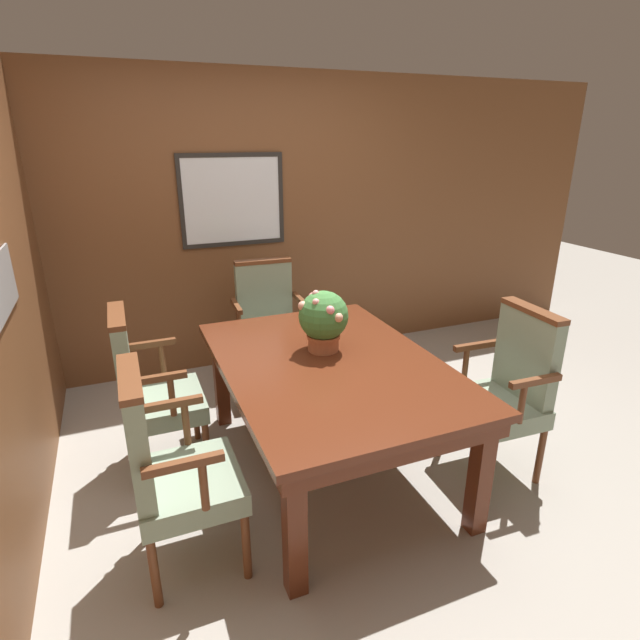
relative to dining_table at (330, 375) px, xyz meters
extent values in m
plane|color=#A39E93|center=(0.01, -0.07, -0.63)|extent=(14.00, 14.00, 0.00)
cube|color=brown|center=(0.01, 1.78, 0.59)|extent=(7.20, 0.06, 2.45)
cube|color=white|center=(-0.12, 1.74, 0.81)|extent=(0.79, 0.01, 0.67)
cube|color=#282623|center=(-0.12, 1.74, 1.16)|extent=(0.86, 0.02, 0.04)
cube|color=#282623|center=(-0.12, 1.74, 0.45)|extent=(0.86, 0.02, 0.04)
cube|color=#282623|center=(-0.54, 1.74, 0.81)|extent=(0.03, 0.02, 0.67)
cube|color=#282623|center=(0.29, 1.74, 0.81)|extent=(0.04, 0.02, 0.67)
cube|color=#562614|center=(-0.49, -0.77, -0.29)|extent=(0.09, 0.09, 0.68)
cube|color=#562614|center=(0.49, -0.77, -0.29)|extent=(0.09, 0.09, 0.68)
cube|color=#562614|center=(-0.49, 0.77, -0.29)|extent=(0.09, 0.09, 0.68)
cube|color=#562614|center=(0.49, 0.77, -0.29)|extent=(0.09, 0.09, 0.68)
cube|color=#562614|center=(0.00, 0.00, 0.00)|extent=(1.14, 1.69, 0.09)
cube|color=#562614|center=(0.00, 0.00, 0.07)|extent=(1.20, 1.75, 0.04)
cylinder|color=brown|center=(-0.68, -0.61, -0.45)|extent=(0.04, 0.04, 0.37)
cylinder|color=brown|center=(-0.68, -0.19, -0.45)|extent=(0.04, 0.04, 0.37)
cylinder|color=brown|center=(-1.08, -0.61, -0.45)|extent=(0.04, 0.04, 0.37)
cylinder|color=brown|center=(-1.08, -0.19, -0.45)|extent=(0.04, 0.04, 0.37)
cube|color=gray|center=(-0.88, -0.40, -0.21)|extent=(0.46, 0.49, 0.11)
cube|color=gray|center=(-1.07, -0.40, 0.10)|extent=(0.08, 0.45, 0.52)
cube|color=brown|center=(-1.07, -0.40, 0.38)|extent=(0.09, 0.45, 0.03)
cylinder|color=brown|center=(-0.84, -0.65, -0.04)|extent=(0.04, 0.04, 0.24)
cube|color=brown|center=(-0.91, -0.65, 0.08)|extent=(0.32, 0.04, 0.04)
cylinder|color=brown|center=(-0.84, -0.15, -0.04)|extent=(0.04, 0.04, 0.24)
cube|color=brown|center=(-0.91, -0.15, 0.08)|extent=(0.32, 0.04, 0.04)
cylinder|color=brown|center=(0.70, -0.15, -0.45)|extent=(0.04, 0.04, 0.37)
cylinder|color=brown|center=(0.68, -0.58, -0.45)|extent=(0.04, 0.04, 0.37)
cylinder|color=brown|center=(1.10, -0.17, -0.45)|extent=(0.04, 0.04, 0.37)
cylinder|color=brown|center=(1.08, -0.60, -0.45)|extent=(0.04, 0.04, 0.37)
cube|color=gray|center=(0.89, -0.38, -0.21)|extent=(0.48, 0.51, 0.11)
cube|color=gray|center=(1.08, -0.39, 0.10)|extent=(0.10, 0.45, 0.52)
cube|color=brown|center=(1.08, -0.39, 0.38)|extent=(0.11, 0.45, 0.03)
cylinder|color=brown|center=(0.87, -0.12, -0.04)|extent=(0.04, 0.04, 0.24)
cube|color=brown|center=(0.94, -0.13, 0.08)|extent=(0.32, 0.05, 0.04)
cylinder|color=brown|center=(0.85, -0.63, -0.04)|extent=(0.04, 0.04, 0.24)
cube|color=brown|center=(0.92, -0.63, 0.08)|extent=(0.32, 0.05, 0.04)
cylinder|color=brown|center=(-0.24, 0.96, -0.45)|extent=(0.04, 0.04, 0.37)
cylinder|color=brown|center=(0.19, 0.93, -0.45)|extent=(0.04, 0.04, 0.37)
cylinder|color=brown|center=(-0.22, 1.36, -0.45)|extent=(0.04, 0.04, 0.37)
cylinder|color=brown|center=(0.21, 1.34, -0.45)|extent=(0.04, 0.04, 0.37)
cube|color=gray|center=(-0.01, 1.15, -0.21)|extent=(0.51, 0.49, 0.11)
cube|color=gray|center=(0.00, 1.34, 0.10)|extent=(0.45, 0.10, 0.52)
cube|color=brown|center=(0.00, 1.34, 0.38)|extent=(0.45, 0.11, 0.03)
cylinder|color=brown|center=(-0.27, 1.12, -0.04)|extent=(0.04, 0.04, 0.24)
cube|color=brown|center=(-0.26, 1.19, 0.08)|extent=(0.05, 0.32, 0.04)
cylinder|color=brown|center=(0.24, 1.10, -0.04)|extent=(0.04, 0.04, 0.24)
cube|color=brown|center=(0.24, 1.17, 0.08)|extent=(0.05, 0.32, 0.04)
cylinder|color=brown|center=(-0.71, 0.20, -0.45)|extent=(0.04, 0.04, 0.37)
cylinder|color=brown|center=(-0.71, 0.63, -0.45)|extent=(0.04, 0.04, 0.37)
cylinder|color=brown|center=(-1.11, 0.20, -0.45)|extent=(0.04, 0.04, 0.37)
cylinder|color=brown|center=(-1.11, 0.63, -0.45)|extent=(0.04, 0.04, 0.37)
cube|color=gray|center=(-0.91, 0.42, -0.21)|extent=(0.46, 0.49, 0.11)
cube|color=gray|center=(-1.10, 0.42, 0.10)|extent=(0.08, 0.45, 0.52)
cube|color=brown|center=(-1.10, 0.42, 0.38)|extent=(0.09, 0.45, 0.03)
cylinder|color=brown|center=(-0.87, 0.16, -0.04)|extent=(0.04, 0.04, 0.24)
cube|color=brown|center=(-0.94, 0.16, 0.08)|extent=(0.32, 0.04, 0.04)
cylinder|color=brown|center=(-0.87, 0.67, -0.04)|extent=(0.04, 0.04, 0.24)
cube|color=brown|center=(-0.94, 0.67, 0.08)|extent=(0.32, 0.04, 0.04)
cylinder|color=#B2603D|center=(0.03, 0.16, 0.14)|extent=(0.19, 0.19, 0.10)
cylinder|color=#B2603D|center=(0.03, 0.16, 0.18)|extent=(0.20, 0.20, 0.02)
sphere|color=#427F3D|center=(0.03, 0.16, 0.31)|extent=(0.30, 0.30, 0.30)
sphere|color=#EFA886|center=(0.06, 0.03, 0.34)|extent=(0.05, 0.05, 0.05)
sphere|color=pink|center=(0.02, 0.04, 0.38)|extent=(0.05, 0.05, 0.05)
sphere|color=#E39C94|center=(-0.01, 0.18, 0.44)|extent=(0.04, 0.04, 0.04)
sphere|color=#F7A39A|center=(-0.04, 0.11, 0.42)|extent=(0.04, 0.04, 0.04)
sphere|color=#EBA589|center=(-0.09, 0.19, 0.38)|extent=(0.06, 0.06, 0.06)
sphere|color=pink|center=(0.00, 0.27, 0.39)|extent=(0.06, 0.06, 0.06)
sphere|color=#F19185|center=(0.15, 0.21, 0.36)|extent=(0.04, 0.04, 0.04)
camera|label=1|loc=(-1.04, -2.39, 1.30)|focal=28.00mm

